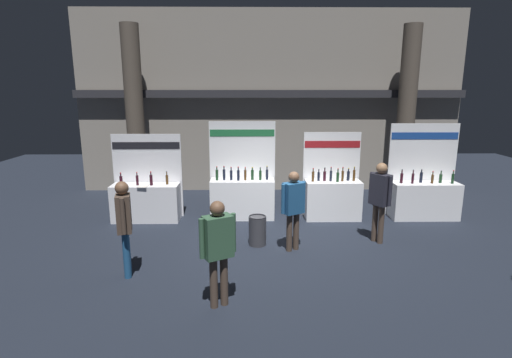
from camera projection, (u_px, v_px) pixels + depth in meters
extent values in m
plane|color=black|center=(279.00, 243.00, 8.74)|extent=(24.73, 24.73, 0.00)
cube|color=gray|center=(270.00, 103.00, 12.88)|extent=(12.37, 0.25, 5.78)
cube|color=#2D2D33|center=(270.00, 94.00, 12.52)|extent=(12.37, 0.20, 0.24)
cylinder|color=#51473D|center=(135.00, 114.00, 11.98)|extent=(0.54, 0.54, 5.19)
cylinder|color=#51473D|center=(406.00, 114.00, 12.10)|extent=(0.54, 0.54, 5.19)
cube|color=white|center=(146.00, 203.00, 10.16)|extent=(1.69, 0.60, 0.95)
cube|color=white|center=(148.00, 176.00, 10.36)|extent=(1.78, 0.04, 2.20)
cube|color=black|center=(146.00, 146.00, 10.16)|extent=(1.73, 0.01, 0.18)
cylinder|color=black|center=(121.00, 181.00, 9.93)|extent=(0.08, 0.08, 0.24)
cylinder|color=black|center=(121.00, 175.00, 9.89)|extent=(0.03, 0.03, 0.08)
cylinder|color=red|center=(120.00, 173.00, 9.88)|extent=(0.03, 0.03, 0.02)
cylinder|color=black|center=(137.00, 180.00, 9.99)|extent=(0.07, 0.07, 0.25)
cylinder|color=black|center=(137.00, 174.00, 9.95)|extent=(0.03, 0.03, 0.07)
cylinder|color=red|center=(137.00, 172.00, 9.94)|extent=(0.03, 0.03, 0.02)
cylinder|color=black|center=(151.00, 180.00, 9.97)|extent=(0.08, 0.08, 0.26)
cylinder|color=black|center=(151.00, 174.00, 9.93)|extent=(0.03, 0.03, 0.08)
cylinder|color=red|center=(151.00, 172.00, 9.92)|extent=(0.03, 0.03, 0.02)
cylinder|color=#472D14|center=(167.00, 180.00, 10.07)|extent=(0.06, 0.06, 0.23)
cylinder|color=#472D14|center=(167.00, 174.00, 10.04)|extent=(0.03, 0.03, 0.09)
cylinder|color=black|center=(167.00, 172.00, 10.03)|extent=(0.03, 0.03, 0.02)
cube|color=silver|center=(143.00, 186.00, 9.88)|extent=(0.24, 0.33, 0.01)
cube|color=white|center=(242.00, 199.00, 10.37)|extent=(1.65, 0.60, 1.03)
cube|color=white|center=(242.00, 169.00, 10.53)|extent=(1.73, 0.04, 2.51)
cube|color=#1E6638|center=(242.00, 133.00, 10.30)|extent=(1.68, 0.01, 0.18)
cylinder|color=#19381E|center=(217.00, 175.00, 10.20)|extent=(0.07, 0.07, 0.27)
cylinder|color=#19381E|center=(217.00, 169.00, 10.16)|extent=(0.03, 0.03, 0.07)
cylinder|color=red|center=(217.00, 167.00, 10.15)|extent=(0.03, 0.03, 0.02)
cylinder|color=black|center=(224.00, 175.00, 10.21)|extent=(0.07, 0.07, 0.28)
cylinder|color=black|center=(224.00, 168.00, 10.18)|extent=(0.03, 0.03, 0.07)
cylinder|color=red|center=(224.00, 166.00, 10.17)|extent=(0.03, 0.03, 0.02)
cylinder|color=black|center=(231.00, 175.00, 10.21)|extent=(0.07, 0.07, 0.25)
cylinder|color=black|center=(231.00, 169.00, 10.17)|extent=(0.03, 0.03, 0.08)
cylinder|color=red|center=(231.00, 167.00, 10.16)|extent=(0.03, 0.03, 0.02)
cylinder|color=black|center=(238.00, 175.00, 10.16)|extent=(0.07, 0.07, 0.27)
cylinder|color=black|center=(238.00, 169.00, 10.12)|extent=(0.03, 0.03, 0.08)
cylinder|color=red|center=(238.00, 167.00, 10.11)|extent=(0.03, 0.03, 0.02)
cylinder|color=#472D14|center=(245.00, 175.00, 10.19)|extent=(0.06, 0.06, 0.26)
cylinder|color=#472D14|center=(245.00, 169.00, 10.16)|extent=(0.03, 0.03, 0.06)
cylinder|color=red|center=(245.00, 167.00, 10.15)|extent=(0.03, 0.03, 0.02)
cylinder|color=#19381E|center=(252.00, 175.00, 10.25)|extent=(0.07, 0.07, 0.25)
cylinder|color=#19381E|center=(252.00, 169.00, 10.21)|extent=(0.03, 0.03, 0.06)
cylinder|color=gold|center=(252.00, 167.00, 10.20)|extent=(0.03, 0.03, 0.02)
cylinder|color=#19381E|center=(260.00, 175.00, 10.22)|extent=(0.07, 0.07, 0.24)
cylinder|color=#19381E|center=(260.00, 169.00, 10.19)|extent=(0.03, 0.03, 0.07)
cylinder|color=black|center=(260.00, 168.00, 10.18)|extent=(0.03, 0.03, 0.02)
cylinder|color=black|center=(267.00, 175.00, 10.26)|extent=(0.07, 0.07, 0.26)
cylinder|color=black|center=(267.00, 168.00, 10.22)|extent=(0.03, 0.03, 0.08)
cylinder|color=gold|center=(267.00, 166.00, 10.21)|extent=(0.03, 0.03, 0.02)
cube|color=white|center=(333.00, 200.00, 10.30)|extent=(1.42, 0.60, 1.01)
cube|color=white|center=(331.00, 174.00, 10.50)|extent=(1.49, 0.04, 2.23)
cube|color=maroon|center=(332.00, 144.00, 10.30)|extent=(1.45, 0.01, 0.18)
cylinder|color=#472D14|center=(313.00, 177.00, 10.13)|extent=(0.07, 0.07, 0.25)
cylinder|color=#472D14|center=(313.00, 170.00, 10.09)|extent=(0.03, 0.03, 0.07)
cylinder|color=red|center=(313.00, 169.00, 10.08)|extent=(0.03, 0.03, 0.02)
cylinder|color=black|center=(319.00, 177.00, 10.20)|extent=(0.06, 0.06, 0.22)
cylinder|color=black|center=(319.00, 171.00, 10.17)|extent=(0.03, 0.03, 0.06)
cylinder|color=black|center=(319.00, 170.00, 10.16)|extent=(0.03, 0.03, 0.02)
cylinder|color=black|center=(325.00, 176.00, 10.20)|extent=(0.07, 0.07, 0.25)
cylinder|color=black|center=(325.00, 170.00, 10.16)|extent=(0.03, 0.03, 0.08)
cylinder|color=black|center=(325.00, 168.00, 10.15)|extent=(0.03, 0.03, 0.02)
cylinder|color=black|center=(331.00, 176.00, 10.17)|extent=(0.06, 0.06, 0.27)
cylinder|color=black|center=(331.00, 169.00, 10.13)|extent=(0.03, 0.03, 0.09)
cylinder|color=red|center=(331.00, 167.00, 10.12)|extent=(0.03, 0.03, 0.02)
cylinder|color=#19381E|center=(338.00, 177.00, 10.08)|extent=(0.07, 0.07, 0.24)
cylinder|color=#19381E|center=(338.00, 171.00, 10.04)|extent=(0.03, 0.03, 0.09)
cylinder|color=red|center=(338.00, 169.00, 10.03)|extent=(0.03, 0.03, 0.02)
cylinder|color=#472D14|center=(343.00, 176.00, 10.16)|extent=(0.06, 0.06, 0.26)
cylinder|color=#472D14|center=(343.00, 169.00, 10.12)|extent=(0.03, 0.03, 0.09)
cylinder|color=red|center=(343.00, 167.00, 10.11)|extent=(0.03, 0.03, 0.02)
cylinder|color=black|center=(348.00, 176.00, 10.24)|extent=(0.07, 0.07, 0.24)
cylinder|color=black|center=(349.00, 170.00, 10.21)|extent=(0.03, 0.03, 0.07)
cylinder|color=gold|center=(349.00, 168.00, 10.20)|extent=(0.03, 0.03, 0.02)
cylinder|color=#472D14|center=(354.00, 175.00, 10.20)|extent=(0.06, 0.06, 0.28)
cylinder|color=#472D14|center=(354.00, 169.00, 10.16)|extent=(0.03, 0.03, 0.07)
cylinder|color=gold|center=(354.00, 167.00, 10.15)|extent=(0.03, 0.03, 0.02)
cube|color=white|center=(424.00, 201.00, 10.34)|extent=(1.71, 0.60, 0.96)
cube|color=white|center=(421.00, 170.00, 10.51)|extent=(1.79, 0.04, 2.46)
cube|color=navy|center=(425.00, 136.00, 10.28)|extent=(1.74, 0.01, 0.18)
cylinder|color=black|center=(402.00, 178.00, 10.19)|extent=(0.07, 0.07, 0.25)
cylinder|color=black|center=(402.00, 172.00, 10.16)|extent=(0.03, 0.03, 0.08)
cylinder|color=black|center=(402.00, 170.00, 10.15)|extent=(0.03, 0.03, 0.02)
cylinder|color=black|center=(413.00, 179.00, 10.15)|extent=(0.06, 0.06, 0.26)
cylinder|color=black|center=(413.00, 172.00, 10.11)|extent=(0.03, 0.03, 0.08)
cylinder|color=black|center=(413.00, 170.00, 10.10)|extent=(0.03, 0.03, 0.02)
cylinder|color=black|center=(421.00, 177.00, 10.25)|extent=(0.07, 0.07, 0.26)
cylinder|color=black|center=(422.00, 171.00, 10.21)|extent=(0.03, 0.03, 0.06)
cylinder|color=black|center=(422.00, 170.00, 10.21)|extent=(0.03, 0.03, 0.02)
cylinder|color=#472D14|center=(432.00, 179.00, 10.17)|extent=(0.07, 0.07, 0.22)
cylinder|color=#472D14|center=(433.00, 173.00, 10.13)|extent=(0.03, 0.03, 0.08)
cylinder|color=red|center=(433.00, 171.00, 10.12)|extent=(0.03, 0.03, 0.02)
cylinder|color=#19381E|center=(441.00, 179.00, 10.22)|extent=(0.08, 0.08, 0.22)
cylinder|color=#19381E|center=(441.00, 173.00, 10.19)|extent=(0.03, 0.03, 0.08)
cylinder|color=black|center=(441.00, 171.00, 10.18)|extent=(0.03, 0.03, 0.02)
cylinder|color=#19381E|center=(453.00, 179.00, 10.13)|extent=(0.07, 0.07, 0.25)
cylinder|color=#19381E|center=(453.00, 172.00, 10.10)|extent=(0.03, 0.03, 0.08)
cylinder|color=red|center=(454.00, 171.00, 10.09)|extent=(0.03, 0.03, 0.02)
cylinder|color=#38383D|center=(257.00, 231.00, 8.59)|extent=(0.38, 0.38, 0.63)
torus|color=black|center=(257.00, 217.00, 8.52)|extent=(0.38, 0.38, 0.02)
cylinder|color=#47382D|center=(375.00, 222.00, 8.79)|extent=(0.12, 0.12, 0.86)
cylinder|color=#47382D|center=(381.00, 225.00, 8.65)|extent=(0.12, 0.12, 0.86)
cube|color=#23232D|center=(380.00, 189.00, 8.55)|extent=(0.43, 0.49, 0.68)
sphere|color=#8C6647|center=(382.00, 168.00, 8.45)|extent=(0.24, 0.24, 0.24)
cylinder|color=#23232D|center=(371.00, 186.00, 8.76)|extent=(0.08, 0.08, 0.65)
cylinder|color=#23232D|center=(390.00, 191.00, 8.34)|extent=(0.08, 0.08, 0.65)
cylinder|color=#47382D|center=(214.00, 283.00, 6.09)|extent=(0.12, 0.12, 0.82)
cylinder|color=#47382D|center=(224.00, 280.00, 6.17)|extent=(0.12, 0.12, 0.82)
cube|color=#33563D|center=(218.00, 237.00, 5.97)|extent=(0.50, 0.43, 0.65)
sphere|color=brown|center=(217.00, 208.00, 5.87)|extent=(0.23, 0.23, 0.23)
cylinder|color=#33563D|center=(202.00, 239.00, 5.84)|extent=(0.08, 0.08, 0.62)
cylinder|color=#33563D|center=(233.00, 233.00, 6.09)|extent=(0.08, 0.08, 0.62)
cylinder|color=#47382D|center=(296.00, 231.00, 8.33)|extent=(0.12, 0.12, 0.82)
cylinder|color=#47382D|center=(289.00, 232.00, 8.24)|extent=(0.12, 0.12, 0.82)
cube|color=navy|center=(293.00, 198.00, 8.13)|extent=(0.49, 0.42, 0.65)
sphere|color=brown|center=(294.00, 177.00, 8.03)|extent=(0.22, 0.22, 0.22)
cylinder|color=navy|center=(303.00, 196.00, 8.25)|extent=(0.08, 0.08, 0.61)
cylinder|color=navy|center=(283.00, 199.00, 7.99)|extent=(0.08, 0.08, 0.61)
cylinder|color=navy|center=(127.00, 252.00, 7.19)|extent=(0.12, 0.12, 0.85)
cylinder|color=navy|center=(127.00, 256.00, 7.05)|extent=(0.12, 0.12, 0.85)
cube|color=#47382D|center=(124.00, 213.00, 6.95)|extent=(0.32, 0.40, 0.67)
sphere|color=brown|center=(122.00, 188.00, 6.85)|extent=(0.23, 0.23, 0.23)
cylinder|color=#47382D|center=(124.00, 209.00, 7.15)|extent=(0.08, 0.08, 0.64)
cylinder|color=#47382D|center=(123.00, 216.00, 6.74)|extent=(0.08, 0.08, 0.64)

